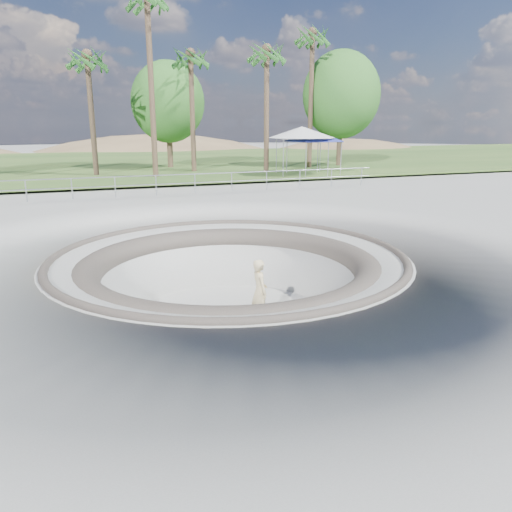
% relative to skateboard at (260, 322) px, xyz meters
% --- Properties ---
extents(ground, '(180.00, 180.00, 0.00)m').
position_rel_skateboard_xyz_m(ground, '(-0.63, 0.84, 1.83)').
color(ground, '#ABABA6').
rests_on(ground, ground).
extents(skate_bowl, '(14.00, 14.00, 4.10)m').
position_rel_skateboard_xyz_m(skate_bowl, '(-0.63, 0.84, -0.00)').
color(skate_bowl, '#ABABA6').
rests_on(skate_bowl, ground).
extents(grass_strip, '(180.00, 36.00, 0.12)m').
position_rel_skateboard_xyz_m(grass_strip, '(-0.63, 34.84, 2.05)').
color(grass_strip, '#305421').
rests_on(grass_strip, ground).
extents(distant_hills, '(103.20, 45.00, 28.60)m').
position_rel_skateboard_xyz_m(distant_hills, '(3.15, 58.02, -5.19)').
color(distant_hills, brown).
rests_on(distant_hills, ground).
extents(safety_railing, '(25.00, 0.06, 1.03)m').
position_rel_skateboard_xyz_m(safety_railing, '(-0.63, 12.84, 2.52)').
color(safety_railing, '#999CA2').
rests_on(safety_railing, ground).
extents(skateboard, '(0.91, 0.49, 0.09)m').
position_rel_skateboard_xyz_m(skateboard, '(0.00, 0.00, 0.00)').
color(skateboard, brown).
rests_on(skateboard, ground).
extents(skater, '(0.45, 0.68, 1.85)m').
position_rel_skateboard_xyz_m(skater, '(0.00, -0.00, 0.94)').
color(skater, beige).
rests_on(skater, skateboard).
extents(canopy_white, '(6.15, 6.15, 3.21)m').
position_rel_skateboard_xyz_m(canopy_white, '(10.34, 18.84, 4.92)').
color(canopy_white, '#999CA2').
rests_on(canopy_white, ground).
extents(canopy_blue, '(5.75, 5.75, 2.91)m').
position_rel_skateboard_xyz_m(canopy_blue, '(11.26, 18.84, 4.65)').
color(canopy_blue, '#999CA2').
rests_on(canopy_blue, ground).
extents(palm_b, '(2.60, 2.60, 8.61)m').
position_rel_skateboard_xyz_m(palm_b, '(-2.87, 23.57, 9.35)').
color(palm_b, brown).
rests_on(palm_b, ground).
extents(palm_c, '(2.60, 2.60, 11.96)m').
position_rel_skateboard_xyz_m(palm_c, '(0.73, 20.96, 12.44)').
color(palm_c, brown).
rests_on(palm_c, ground).
extents(palm_d, '(2.60, 2.60, 9.03)m').
position_rel_skateboard_xyz_m(palm_d, '(4.03, 23.80, 9.74)').
color(palm_d, brown).
rests_on(palm_d, ground).
extents(palm_e, '(2.60, 2.60, 9.25)m').
position_rel_skateboard_xyz_m(palm_e, '(8.83, 21.52, 9.95)').
color(palm_e, brown).
rests_on(palm_e, ground).
extents(palm_f, '(2.60, 2.60, 10.93)m').
position_rel_skateboard_xyz_m(palm_f, '(13.44, 23.79, 11.50)').
color(palm_f, brown).
rests_on(palm_f, ground).
extents(bushy_tree_mid, '(5.70, 5.18, 8.22)m').
position_rel_skateboard_xyz_m(bushy_tree_mid, '(3.08, 27.77, 7.09)').
color(bushy_tree_mid, brown).
rests_on(bushy_tree_mid, ground).
extents(bushy_tree_right, '(6.41, 5.82, 9.24)m').
position_rel_skateboard_xyz_m(bushy_tree_right, '(16.65, 24.71, 7.73)').
color(bushy_tree_right, brown).
rests_on(bushy_tree_right, ground).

